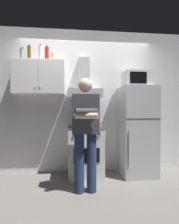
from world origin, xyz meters
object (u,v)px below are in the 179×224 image
Objects in this scene: refrigerator at (137,131)px; bottle_soda_red at (47,54)px; bottle_vodka_clear at (41,53)px; stove_oven at (85,152)px; cooking_pot at (93,125)px; person_standing at (85,130)px; upper_cabinet at (39,78)px; bottle_canister_steel at (23,55)px; bottle_spice_jar at (53,58)px; range_hood at (84,87)px; bottle_beer_brown at (29,53)px; microwave at (137,79)px.

refrigerator is 2.14m from bottle_soda_red.
stove_oven is at bearing -11.67° from bottle_vodka_clear.
cooking_pot is 1.52m from bottle_soda_red.
person_standing is at bearing -148.77° from refrigerator.
stove_oven is (0.80, -0.13, -1.32)m from upper_cabinet.
bottle_canister_steel is 0.78× the size of bottle_soda_red.
cooking_pot is at bearing -18.31° from bottle_spice_jar.
bottle_vodka_clear reaches higher than bottle_soda_red.
bottle_vodka_clear reaches higher than person_standing.
bottle_spice_jar is 0.23m from bottle_vodka_clear.
upper_cabinet is 1.55m from stove_oven.
bottle_soda_red reaches higher than range_hood.
bottle_beer_brown is at bearing 177.17° from refrigerator.
person_standing is 7.60× the size of bottle_canister_steel.
bottle_beer_brown reaches higher than bottle_canister_steel.
bottle_beer_brown reaches higher than cooking_pot.
person_standing is 0.52m from cooking_pot.
microwave is at bearing 9.57° from cooking_pot.
bottle_vodka_clear reaches higher than cooking_pot.
bottle_vodka_clear is (-1.73, 0.16, 1.39)m from refrigerator.
upper_cabinet is 3.46× the size of bottle_beer_brown.
bottle_spice_jar is at bearing -3.47° from upper_cabinet.
bottle_vodka_clear is at bearing 174.71° from refrigerator.
bottle_vodka_clear is at bearing 166.84° from bottle_spice_jar.
microwave is at bearing -4.69° from bottle_vodka_clear.
stove_oven is at bearing 137.51° from cooking_pot.
bottle_canister_steel reaches higher than upper_cabinet.
bottle_soda_red reaches higher than stove_oven.
refrigerator is (0.95, 0.00, 0.37)m from stove_oven.
bottle_vodka_clear is at bearing 175.31° from microwave.
bottle_soda_red is at bearing 14.00° from bottle_beer_brown.
stove_oven is 1.17m from range_hood.
cooking_pot is 1.59m from bottle_vodka_clear.
cooking_pot is 0.94× the size of bottle_vodka_clear.
stove_oven is 1.62m from microwave.
microwave is 2.08m from bottle_canister_steel.
stove_oven is 1.99m from bottle_beer_brown.
bottle_beer_brown is (-0.17, -0.03, 0.42)m from upper_cabinet.
bottle_beer_brown reaches higher than refrigerator.
bottle_spice_jar is at bearing -178.43° from range_hood.
bottle_vodka_clear is at bearing 19.25° from bottle_beer_brown.
refrigerator is 2.45m from bottle_canister_steel.
bottle_beer_brown is at bearing 177.72° from microwave.
bottle_vodka_clear reaches higher than bottle_canister_steel.
bottle_soda_red is (-0.67, 0.17, 1.75)m from stove_oven.
person_standing is at bearing -110.30° from cooking_pot.
person_standing is 5.50× the size of bottle_vodka_clear.
cooking_pot is at bearing -19.75° from bottle_soda_red.
microwave is (-0.00, 0.02, 0.94)m from refrigerator.
person_standing is (-0.05, -0.73, -0.70)m from range_hood.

